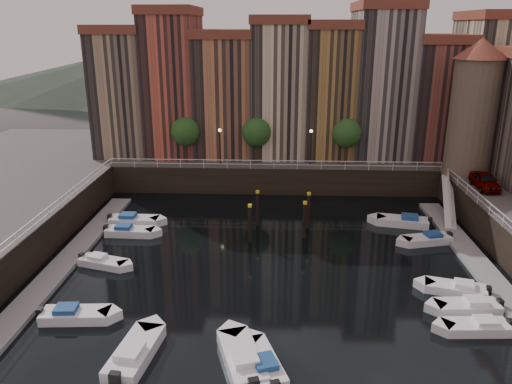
{
  "coord_description": "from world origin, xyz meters",
  "views": [
    {
      "loc": [
        0.46,
        -36.56,
        17.85
      ],
      "look_at": [
        -1.41,
        4.0,
        4.31
      ],
      "focal_mm": 35.0,
      "sensor_mm": 36.0,
      "label": 1
    }
  ],
  "objects_px": {
    "boat_left_2": "(102,262)",
    "car_a": "(485,182)",
    "gangway": "(449,199)",
    "mooring_pilings": "(280,216)",
    "boat_left_3": "(129,231)",
    "corner_tower": "(474,106)",
    "boat_left_1": "(74,315)"
  },
  "relations": [
    {
      "from": "boat_left_2",
      "to": "car_a",
      "type": "bearing_deg",
      "value": 35.31
    },
    {
      "from": "gangway",
      "to": "mooring_pilings",
      "type": "bearing_deg",
      "value": -163.71
    },
    {
      "from": "boat_left_3",
      "to": "mooring_pilings",
      "type": "bearing_deg",
      "value": 6.05
    },
    {
      "from": "mooring_pilings",
      "to": "boat_left_3",
      "type": "relative_size",
      "value": 1.22
    },
    {
      "from": "gangway",
      "to": "car_a",
      "type": "bearing_deg",
      "value": -6.56
    },
    {
      "from": "gangway",
      "to": "car_a",
      "type": "distance_m",
      "value": 3.58
    },
    {
      "from": "corner_tower",
      "to": "boat_left_2",
      "type": "xyz_separation_m",
      "value": [
        -33.19,
        -16.4,
        -9.88
      ]
    },
    {
      "from": "car_a",
      "to": "boat_left_3",
      "type": "bearing_deg",
      "value": -169.47
    },
    {
      "from": "gangway",
      "to": "mooring_pilings",
      "type": "relative_size",
      "value": 1.5
    },
    {
      "from": "boat_left_2",
      "to": "boat_left_1",
      "type": "bearing_deg",
      "value": -67.9
    },
    {
      "from": "gangway",
      "to": "boat_left_1",
      "type": "xyz_separation_m",
      "value": [
        -29.5,
        -19.46,
        -1.56
      ]
    },
    {
      "from": "boat_left_1",
      "to": "car_a",
      "type": "xyz_separation_m",
      "value": [
        32.54,
        19.11,
        3.43
      ]
    },
    {
      "from": "corner_tower",
      "to": "boat_left_3",
      "type": "bearing_deg",
      "value": -162.55
    },
    {
      "from": "gangway",
      "to": "mooring_pilings",
      "type": "height_order",
      "value": "gangway"
    },
    {
      "from": "boat_left_1",
      "to": "car_a",
      "type": "distance_m",
      "value": 37.89
    },
    {
      "from": "corner_tower",
      "to": "boat_left_3",
      "type": "distance_m",
      "value": 35.81
    },
    {
      "from": "corner_tower",
      "to": "gangway",
      "type": "distance_m",
      "value": 9.86
    },
    {
      "from": "mooring_pilings",
      "to": "car_a",
      "type": "xyz_separation_m",
      "value": [
        19.42,
        4.44,
        2.13
      ]
    },
    {
      "from": "boat_left_3",
      "to": "boat_left_2",
      "type": "bearing_deg",
      "value": -91.52
    },
    {
      "from": "boat_left_2",
      "to": "car_a",
      "type": "relative_size",
      "value": 0.92
    },
    {
      "from": "car_a",
      "to": "boat_left_2",
      "type": "bearing_deg",
      "value": -159.78
    },
    {
      "from": "corner_tower",
      "to": "boat_left_1",
      "type": "bearing_deg",
      "value": -143.53
    },
    {
      "from": "boat_left_2",
      "to": "boat_left_3",
      "type": "bearing_deg",
      "value": 103.0
    },
    {
      "from": "car_a",
      "to": "gangway",
      "type": "bearing_deg",
      "value": 174.54
    },
    {
      "from": "boat_left_3",
      "to": "car_a",
      "type": "distance_m",
      "value": 33.61
    },
    {
      "from": "boat_left_3",
      "to": "car_a",
      "type": "height_order",
      "value": "car_a"
    },
    {
      "from": "corner_tower",
      "to": "boat_left_2",
      "type": "distance_m",
      "value": 38.31
    },
    {
      "from": "gangway",
      "to": "boat_left_2",
      "type": "bearing_deg",
      "value": -158.55
    },
    {
      "from": "gangway",
      "to": "boat_left_2",
      "type": "height_order",
      "value": "gangway"
    },
    {
      "from": "boat_left_1",
      "to": "car_a",
      "type": "relative_size",
      "value": 1.01
    },
    {
      "from": "corner_tower",
      "to": "gangway",
      "type": "relative_size",
      "value": 1.66
    },
    {
      "from": "mooring_pilings",
      "to": "gangway",
      "type": "bearing_deg",
      "value": 16.29
    }
  ]
}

